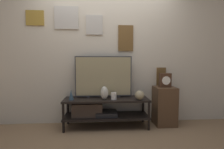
{
  "coord_description": "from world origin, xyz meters",
  "views": [
    {
      "loc": [
        -0.11,
        -2.68,
        1.15
      ],
      "look_at": [
        0.1,
        0.27,
        0.91
      ],
      "focal_mm": 28.0,
      "sensor_mm": 36.0,
      "label": 1
    }
  ],
  "objects_px": {
    "television": "(104,76)",
    "candle_jar": "(114,96)",
    "vase_round_glass": "(140,95)",
    "vase_urn_stoneware": "(104,93)",
    "mantel_clock": "(165,80)",
    "vase_slim_bronze": "(71,95)"
  },
  "relations": [
    {
      "from": "vase_slim_bronze",
      "to": "candle_jar",
      "type": "bearing_deg",
      "value": -1.77
    },
    {
      "from": "vase_round_glass",
      "to": "vase_slim_bronze",
      "type": "bearing_deg",
      "value": 176.47
    },
    {
      "from": "mantel_clock",
      "to": "vase_slim_bronze",
      "type": "bearing_deg",
      "value": -176.83
    },
    {
      "from": "vase_slim_bronze",
      "to": "vase_round_glass",
      "type": "bearing_deg",
      "value": -3.53
    },
    {
      "from": "television",
      "to": "candle_jar",
      "type": "relative_size",
      "value": 8.5
    },
    {
      "from": "candle_jar",
      "to": "mantel_clock",
      "type": "relative_size",
      "value": 0.47
    },
    {
      "from": "vase_urn_stoneware",
      "to": "mantel_clock",
      "type": "bearing_deg",
      "value": 5.37
    },
    {
      "from": "vase_slim_bronze",
      "to": "vase_urn_stoneware",
      "type": "relative_size",
      "value": 0.76
    },
    {
      "from": "television",
      "to": "vase_slim_bronze",
      "type": "relative_size",
      "value": 5.91
    },
    {
      "from": "television",
      "to": "candle_jar",
      "type": "height_order",
      "value": "television"
    },
    {
      "from": "television",
      "to": "vase_urn_stoneware",
      "type": "distance_m",
      "value": 0.31
    },
    {
      "from": "television",
      "to": "vase_round_glass",
      "type": "xyz_separation_m",
      "value": [
        0.59,
        -0.23,
        -0.29
      ]
    },
    {
      "from": "vase_urn_stoneware",
      "to": "television",
      "type": "bearing_deg",
      "value": 93.45
    },
    {
      "from": "mantel_clock",
      "to": "candle_jar",
      "type": "bearing_deg",
      "value": -173.04
    },
    {
      "from": "television",
      "to": "vase_slim_bronze",
      "type": "distance_m",
      "value": 0.63
    },
    {
      "from": "vase_round_glass",
      "to": "mantel_clock",
      "type": "distance_m",
      "value": 0.56
    },
    {
      "from": "candle_jar",
      "to": "vase_urn_stoneware",
      "type": "bearing_deg",
      "value": 175.9
    },
    {
      "from": "television",
      "to": "vase_round_glass",
      "type": "height_order",
      "value": "television"
    },
    {
      "from": "vase_slim_bronze",
      "to": "vase_round_glass",
      "type": "xyz_separation_m",
      "value": [
        1.13,
        -0.07,
        -0.01
      ]
    },
    {
      "from": "television",
      "to": "mantel_clock",
      "type": "height_order",
      "value": "television"
    },
    {
      "from": "vase_round_glass",
      "to": "candle_jar",
      "type": "bearing_deg",
      "value": 173.58
    },
    {
      "from": "television",
      "to": "mantel_clock",
      "type": "relative_size",
      "value": 4.03
    }
  ]
}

